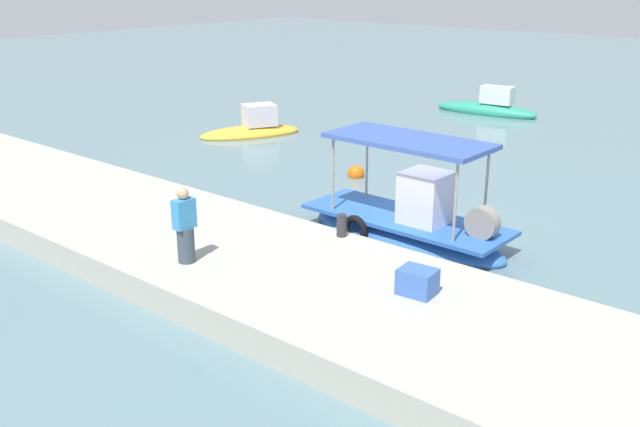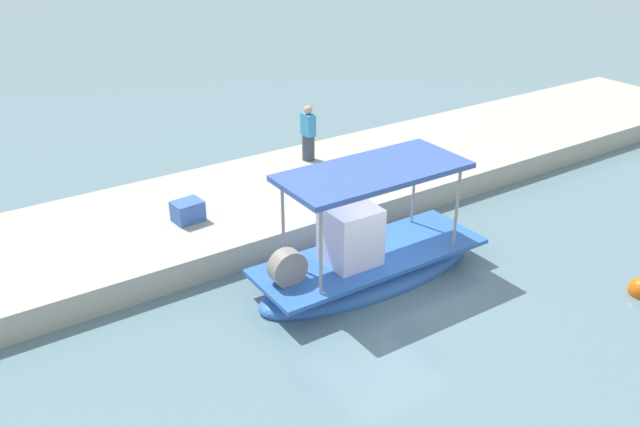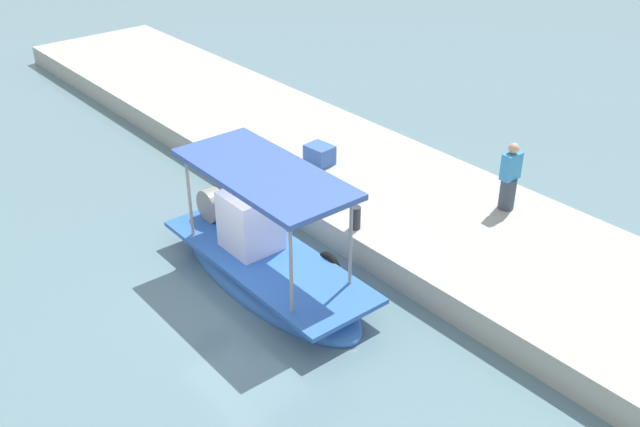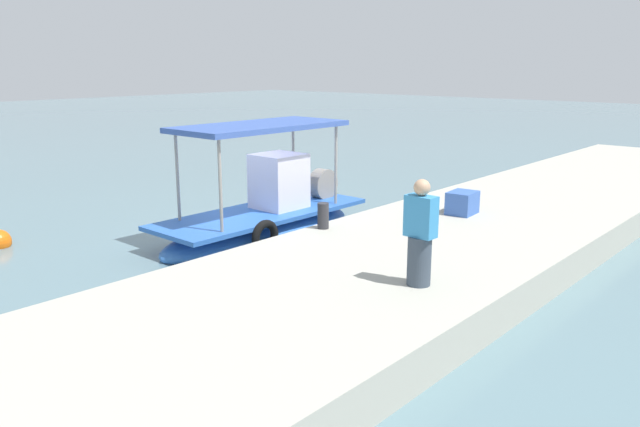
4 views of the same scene
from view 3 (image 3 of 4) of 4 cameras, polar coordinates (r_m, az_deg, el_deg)
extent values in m
plane|color=slate|center=(15.98, -5.58, -5.78)|extent=(120.00, 120.00, 0.00)
cube|color=#AFAD9F|center=(18.51, 6.76, 0.69)|extent=(36.00, 4.94, 0.66)
ellipsoid|color=#336CC0|center=(16.12, -4.03, -5.00)|extent=(5.74, 2.00, 0.87)
cube|color=blue|center=(15.85, -4.09, -3.56)|extent=(5.51, 2.00, 0.10)
cube|color=silver|center=(15.91, -5.38, -0.70)|extent=(1.11, 1.08, 1.41)
cylinder|color=gray|center=(16.37, -10.06, 1.17)|extent=(0.07, 0.07, 2.05)
cylinder|color=gray|center=(17.03, -5.81, 2.68)|extent=(0.07, 0.07, 2.05)
cylinder|color=gray|center=(13.71, -2.25, -4.46)|extent=(0.07, 0.07, 2.05)
cylinder|color=gray|center=(14.49, 2.38, -2.38)|extent=(0.07, 0.07, 2.05)
cube|color=#3959AB|center=(14.82, -4.38, 3.13)|extent=(4.18, 1.92, 0.12)
torus|color=black|center=(15.90, 0.70, -4.22)|extent=(0.74, 0.19, 0.74)
cylinder|color=gray|center=(17.22, -8.38, 0.65)|extent=(0.80, 0.36, 0.80)
cylinder|color=#394554|center=(17.93, 14.31, 1.52)|extent=(0.38, 0.38, 0.78)
cube|color=#378CC9|center=(17.61, 14.59, 3.57)|extent=(0.27, 0.48, 0.65)
sphere|color=tan|center=(17.43, 14.78, 4.90)|extent=(0.26, 0.26, 0.26)
cylinder|color=#2D2D33|center=(16.62, 2.76, -0.32)|extent=(0.24, 0.24, 0.54)
cube|color=#3A62B6|center=(19.61, -0.03, 4.58)|extent=(0.75, 0.63, 0.52)
camera|label=1|loc=(30.47, 8.53, 24.73)|focal=40.50mm
camera|label=2|loc=(19.28, -50.15, 16.11)|focal=37.22mm
camera|label=4|loc=(18.96, 45.17, 4.92)|focal=35.18mm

